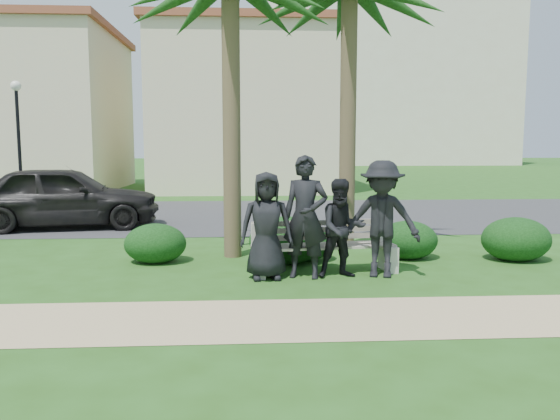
# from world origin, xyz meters

# --- Properties ---
(ground) EXTENTS (160.00, 160.00, 0.00)m
(ground) POSITION_xyz_m (0.00, 0.00, 0.00)
(ground) COLOR #254F16
(ground) RESTS_ON ground
(footpath) EXTENTS (30.00, 1.60, 0.01)m
(footpath) POSITION_xyz_m (0.00, -1.80, 0.00)
(footpath) COLOR tan
(footpath) RESTS_ON ground
(asphalt_street) EXTENTS (160.00, 8.00, 0.01)m
(asphalt_street) POSITION_xyz_m (0.00, 8.00, 0.00)
(asphalt_street) COLOR #2D2D30
(asphalt_street) RESTS_ON ground
(stucco_bldg_left) EXTENTS (10.40, 8.40, 7.30)m
(stucco_bldg_left) POSITION_xyz_m (-12.00, 18.00, 3.66)
(stucco_bldg_left) COLOR beige
(stucco_bldg_left) RESTS_ON ground
(stucco_bldg_right) EXTENTS (8.40, 8.40, 7.30)m
(stucco_bldg_right) POSITION_xyz_m (-1.00, 18.00, 3.66)
(stucco_bldg_right) COLOR beige
(stucco_bldg_right) RESTS_ON ground
(hotel_tower) EXTENTS (26.00, 18.00, 37.30)m
(hotel_tower) POSITION_xyz_m (14.00, 55.00, 13.41)
(hotel_tower) COLOR beige
(hotel_tower) RESTS_ON ground
(street_lamp) EXTENTS (0.36, 0.36, 4.29)m
(street_lamp) POSITION_xyz_m (-9.00, 12.00, 2.94)
(street_lamp) COLOR black
(street_lamp) RESTS_ON ground
(park_bench) EXTENTS (2.36, 0.82, 0.80)m
(park_bench) POSITION_xyz_m (0.32, 0.51, 0.36)
(park_bench) COLOR #A29888
(park_bench) RESTS_ON ground
(man_a) EXTENTS (0.82, 0.56, 1.64)m
(man_a) POSITION_xyz_m (-0.62, 0.18, 0.82)
(man_a) COLOR black
(man_a) RESTS_ON ground
(man_b) EXTENTS (0.78, 0.62, 1.89)m
(man_b) POSITION_xyz_m (-0.02, 0.22, 0.94)
(man_b) COLOR black
(man_b) RESTS_ON ground
(man_c) EXTENTS (0.81, 0.67, 1.53)m
(man_c) POSITION_xyz_m (0.55, 0.20, 0.76)
(man_c) COLOR black
(man_c) RESTS_ON ground
(man_d) EXTENTS (1.31, 0.98, 1.81)m
(man_d) POSITION_xyz_m (1.16, 0.20, 0.90)
(man_d) COLOR black
(man_d) RESTS_ON ground
(hedge_a) EXTENTS (1.08, 0.89, 0.70)m
(hedge_a) POSITION_xyz_m (-2.52, 1.48, 0.35)
(hedge_a) COLOR black
(hedge_a) RESTS_ON ground
(hedge_c) EXTENTS (1.04, 0.86, 0.68)m
(hedge_c) POSITION_xyz_m (0.08, 1.49, 0.34)
(hedge_c) COLOR black
(hedge_c) RESTS_ON ground
(hedge_d) EXTENTS (1.29, 1.06, 0.84)m
(hedge_d) POSITION_xyz_m (-0.24, 1.28, 0.42)
(hedge_d) COLOR black
(hedge_d) RESTS_ON ground
(hedge_e) EXTENTS (1.08, 0.89, 0.71)m
(hedge_e) POSITION_xyz_m (1.98, 1.55, 0.35)
(hedge_e) COLOR black
(hedge_e) RESTS_ON ground
(hedge_f) EXTENTS (1.22, 1.01, 0.79)m
(hedge_f) POSITION_xyz_m (3.86, 1.28, 0.40)
(hedge_f) COLOR black
(hedge_f) RESTS_ON ground
(car_a) EXTENTS (4.78, 2.48, 1.55)m
(car_a) POSITION_xyz_m (-5.43, 5.67, 0.78)
(car_a) COLOR black
(car_a) RESTS_ON ground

